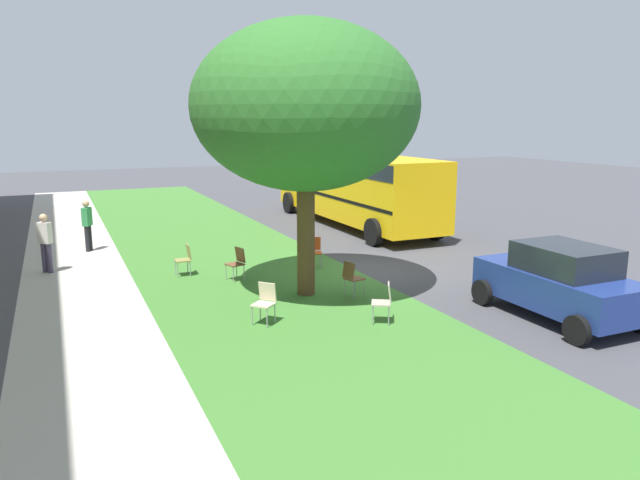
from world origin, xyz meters
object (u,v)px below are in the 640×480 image
chair_1 (384,300)px  pedestrian_0 (45,241)px  street_tree (305,107)px  chair_2 (352,276)px  chair_5 (265,300)px  parked_car (559,281)px  chair_4 (314,250)px  pedestrian_1 (87,223)px  chair_0 (185,257)px  school_bus (353,182)px  chair_3 (237,261)px

chair_1 → pedestrian_0: bearing=40.8°
street_tree → chair_2: 4.20m
chair_1 → chair_5: 2.54m
chair_1 → parked_car: (-1.27, -3.62, 0.32)m
street_tree → pedestrian_0: street_tree is taller
chair_4 → pedestrian_1: (5.01, 5.93, 0.41)m
chair_4 → chair_2: bearing=173.6°
street_tree → chair_1: (-2.68, -0.68, -4.04)m
parked_car → chair_0: bearing=43.8°
pedestrian_0 → pedestrian_1: bearing=-26.2°
school_bus → chair_2: bearing=152.7°
chair_0 → parked_car: 9.66m
pedestrian_0 → chair_0: bearing=-118.6°
chair_2 → chair_3: bearing=38.8°
street_tree → chair_0: bearing=38.3°
pedestrian_0 → chair_1: bearing=-139.2°
chair_2 → pedestrian_0: pedestrian_0 is taller
street_tree → chair_3: street_tree is taller
chair_4 → chair_5: (-4.13, 2.94, 0.00)m
school_bus → pedestrian_1: 10.31m
chair_0 → pedestrian_1: bearing=26.9°
pedestrian_1 → chair_3: bearing=-147.8°
chair_4 → chair_5: size_ratio=1.00×
chair_1 → pedestrian_0: pedestrian_0 is taller
chair_3 → pedestrian_1: bearing=32.2°
chair_0 → chair_1: bearing=-151.8°
pedestrian_1 → chair_1: bearing=-152.3°
school_bus → chair_4: bearing=143.8°
parked_car → pedestrian_1: size_ratio=2.19×
street_tree → chair_5: bearing=135.4°
chair_1 → school_bus: school_bus is taller
chair_5 → pedestrian_1: size_ratio=0.52×
school_bus → pedestrian_1: (-0.88, 10.24, -0.83)m
chair_3 → school_bus: (6.35, -6.79, 1.24)m
chair_2 → parked_car: size_ratio=0.24×
chair_0 → chair_1: size_ratio=1.00×
parked_car → chair_3: bearing=42.7°
chair_2 → pedestrian_0: size_ratio=0.52×
chair_0 → school_bus: bearing=-56.3°
pedestrian_1 → pedestrian_0: bearing=153.8°
street_tree → chair_3: size_ratio=7.46×
chair_3 → pedestrian_1: 6.48m
chair_0 → chair_2: (-3.68, -3.32, 0.00)m
chair_4 → pedestrian_0: pedestrian_0 is taller
chair_2 → chair_4: same height
parked_car → pedestrian_0: 13.52m
chair_0 → chair_2: bearing=-137.9°
chair_1 → school_bus: 12.13m
street_tree → parked_car: street_tree is taller
chair_2 → parked_car: 4.71m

